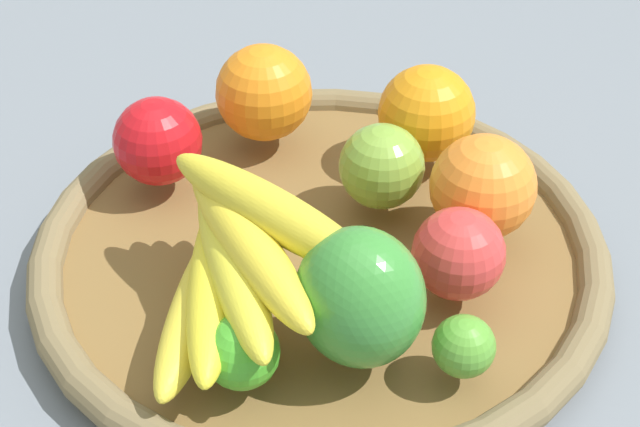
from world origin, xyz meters
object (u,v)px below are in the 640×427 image
orange_0 (427,113)px  apple_0 (379,165)px  lime_0 (242,352)px  apple_2 (158,141)px  banana_bunch (233,260)px  apple_1 (459,254)px  lime_1 (464,346)px  bell_pepper (360,298)px  orange_2 (264,93)px  orange_1 (483,187)px

orange_0 → apple_0: size_ratio=1.20×
lime_0 → apple_2: 0.23m
banana_bunch → apple_1: size_ratio=2.88×
lime_1 → apple_1: bearing=45.9°
bell_pepper → banana_bunch: bearing=-173.0°
orange_2 → lime_0: size_ratio=1.69×
apple_0 → apple_1: (-0.03, -0.11, -0.00)m
apple_0 → lime_1: apple_0 is taller
orange_2 → lime_0: 0.28m
lime_1 → banana_bunch: bearing=119.6°
bell_pepper → apple_2: 0.25m
banana_bunch → apple_1: (0.13, -0.08, -0.01)m
banana_bunch → apple_0: size_ratio=2.81×
apple_0 → lime_1: 0.19m
orange_0 → apple_1: orange_0 is taller
banana_bunch → orange_1: size_ratio=2.37×
apple_1 → apple_2: 0.26m
apple_1 → apple_2: size_ratio=0.92×
apple_0 → lime_1: (-0.08, -0.17, -0.01)m
lime_1 → bell_pepper: (-0.04, 0.05, 0.03)m
orange_1 → banana_bunch: bearing=165.7°
apple_0 → lime_0: apple_0 is taller
apple_1 → orange_2: bearing=85.2°
orange_1 → lime_0: 0.23m
bell_pepper → apple_2: bearing=160.4°
orange_0 → lime_1: bearing=-130.0°
lime_1 → orange_1: orange_1 is taller
orange_2 → lime_0: orange_2 is taller
orange_1 → lime_0: bearing=-179.3°
orange_1 → bell_pepper: bearing=-167.8°
apple_0 → lime_0: bearing=-157.8°
apple_1 → lime_0: bearing=169.2°
orange_2 → banana_bunch: 0.22m
orange_0 → lime_1: orange_0 is taller
orange_2 → lime_1: bearing=-103.8°
lime_0 → apple_1: bearing=-10.8°
orange_0 → apple_2: bearing=148.0°
apple_2 → bell_pepper: bearing=-92.1°
bell_pepper → orange_2: bearing=137.4°
orange_2 → lime_1: (-0.07, -0.30, -0.02)m
apple_0 → apple_2: (-0.11, 0.14, 0.00)m
orange_2 → apple_1: 0.24m
apple_0 → orange_1: (0.03, -0.08, 0.01)m
lime_1 → bell_pepper: 0.07m
lime_1 → bell_pepper: bearing=126.5°
orange_1 → apple_2: (-0.15, 0.21, -0.00)m
banana_bunch → apple_1: bearing=-32.5°
apple_0 → bell_pepper: (-0.12, -0.11, 0.02)m
orange_0 → apple_0: (-0.07, -0.02, -0.01)m
apple_1 → lime_0: 0.17m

